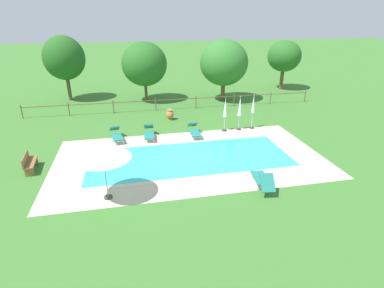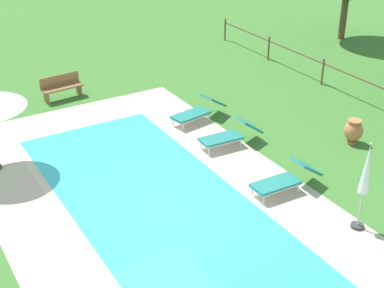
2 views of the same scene
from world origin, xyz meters
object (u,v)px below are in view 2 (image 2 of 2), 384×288
(sun_lounger_north_near_steps, at_px, (229,135))
(patio_umbrella_closed_row_mid_west, at_px, (366,175))
(terracotta_urn_near_fence, at_px, (353,131))
(sun_lounger_north_mid, at_px, (285,179))
(wooden_bench_lawn_side, at_px, (62,86))
(sun_lounger_north_far, at_px, (197,111))

(sun_lounger_north_near_steps, xyz_separation_m, patio_umbrella_closed_row_mid_west, (5.07, 0.27, 1.10))
(patio_umbrella_closed_row_mid_west, height_order, terracotta_urn_near_fence, patio_umbrella_closed_row_mid_west)
(terracotta_urn_near_fence, bearing_deg, sun_lounger_north_near_steps, -118.26)
(patio_umbrella_closed_row_mid_west, distance_m, terracotta_urn_near_fence, 4.62)
(sun_lounger_north_mid, bearing_deg, patio_umbrella_closed_row_mid_west, 12.41)
(sun_lounger_north_mid, bearing_deg, terracotta_urn_near_fence, 106.74)
(sun_lounger_north_near_steps, distance_m, wooden_bench_lawn_side, 6.94)
(sun_lounger_north_far, distance_m, wooden_bench_lawn_side, 5.28)
(sun_lounger_north_mid, xyz_separation_m, terracotta_urn_near_fence, (-1.08, 3.58, 0.05))
(sun_lounger_north_far, xyz_separation_m, terracotta_urn_near_fence, (3.83, 3.28, 0.05))
(sun_lounger_north_mid, relative_size, wooden_bench_lawn_side, 1.32)
(wooden_bench_lawn_side, distance_m, terracotta_urn_near_fence, 10.31)
(wooden_bench_lawn_side, bearing_deg, patio_umbrella_closed_row_mid_west, 16.82)
(sun_lounger_north_near_steps, xyz_separation_m, sun_lounger_north_far, (-2.01, 0.09, -0.00))
(sun_lounger_north_near_steps, xyz_separation_m, terracotta_urn_near_fence, (1.81, 3.37, 0.05))
(sun_lounger_north_near_steps, bearing_deg, patio_umbrella_closed_row_mid_west, 3.09)
(wooden_bench_lawn_side, relative_size, terracotta_urn_near_fence, 1.98)
(wooden_bench_lawn_side, xyz_separation_m, terracotta_urn_near_fence, (8.00, 6.50, -0.05))
(sun_lounger_north_mid, relative_size, patio_umbrella_closed_row_mid_west, 0.89)
(wooden_bench_lawn_side, bearing_deg, sun_lounger_north_far, 37.65)
(sun_lounger_north_mid, bearing_deg, wooden_bench_lawn_side, -162.15)
(sun_lounger_north_far, xyz_separation_m, wooden_bench_lawn_side, (-4.18, -3.22, 0.10))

